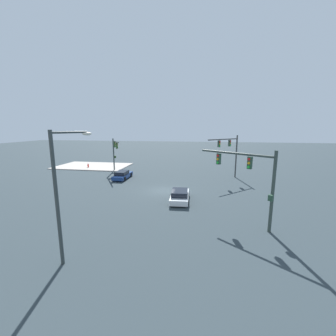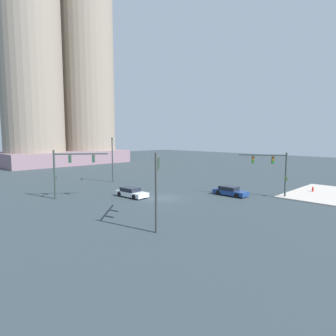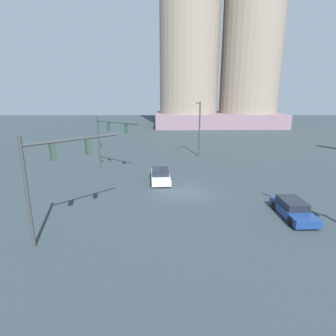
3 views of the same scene
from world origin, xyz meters
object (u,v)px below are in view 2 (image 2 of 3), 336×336
(sedan_car_waiting_far, at_px, (131,192))
(traffic_signal_near_corner, at_px, (274,166))
(sedan_car_approaching, at_px, (230,191))
(traffic_signal_cross_street, at_px, (157,175))
(streetlamp_curved_arm, at_px, (113,156))
(traffic_signal_opposite_side, at_px, (68,165))
(fire_hydrant_on_curb, at_px, (313,189))

(sedan_car_waiting_far, bearing_deg, traffic_signal_near_corner, 40.96)
(sedan_car_waiting_far, bearing_deg, sedan_car_approaching, 45.29)
(sedan_car_approaching, bearing_deg, sedan_car_waiting_far, -132.00)
(traffic_signal_cross_street, relative_size, streetlamp_curved_arm, 0.86)
(streetlamp_curved_arm, xyz_separation_m, sedan_car_approaching, (4.51, -20.13, -3.85))
(traffic_signal_opposite_side, relative_size, sedan_car_approaching, 1.33)
(traffic_signal_cross_street, height_order, sedan_car_waiting_far, traffic_signal_cross_street)
(traffic_signal_cross_street, distance_m, sedan_car_waiting_far, 13.48)
(traffic_signal_opposite_side, xyz_separation_m, traffic_signal_cross_street, (-0.02, -16.11, 0.35))
(traffic_signal_near_corner, relative_size, streetlamp_curved_arm, 0.76)
(streetlamp_curved_arm, relative_size, sedan_car_waiting_far, 1.64)
(streetlamp_curved_arm, xyz_separation_m, sedan_car_waiting_far, (-5.21, -11.60, -3.85))
(traffic_signal_near_corner, distance_m, traffic_signal_opposite_side, 25.86)
(traffic_signal_cross_street, distance_m, sedan_car_approaching, 16.56)
(traffic_signal_opposite_side, xyz_separation_m, sedan_car_approaching, (15.81, -13.30, -3.60))
(traffic_signal_near_corner, distance_m, fire_hydrant_on_curb, 8.00)
(sedan_car_approaching, bearing_deg, traffic_signal_near_corner, 33.18)
(streetlamp_curved_arm, bearing_deg, sedan_car_approaching, 40.41)
(traffic_signal_opposite_side, height_order, traffic_signal_cross_street, traffic_signal_cross_street)
(sedan_car_waiting_far, bearing_deg, streetlamp_curved_arm, 152.42)
(traffic_signal_opposite_side, height_order, sedan_car_waiting_far, traffic_signal_opposite_side)
(sedan_car_waiting_far, distance_m, fire_hydrant_on_curb, 24.92)
(streetlamp_curved_arm, bearing_deg, sedan_car_waiting_far, 3.61)
(sedan_car_waiting_far, bearing_deg, fire_hydrant_on_curb, 47.65)
(traffic_signal_near_corner, xyz_separation_m, traffic_signal_opposite_side, (-18.80, 17.75, 0.18))
(sedan_car_approaching, height_order, fire_hydrant_on_curb, sedan_car_approaching)
(traffic_signal_cross_street, xyz_separation_m, sedan_car_approaching, (15.83, 2.82, -3.95))
(fire_hydrant_on_curb, bearing_deg, traffic_signal_near_corner, 158.19)
(traffic_signal_opposite_side, bearing_deg, sedan_car_approaching, -1.66)
(traffic_signal_cross_street, bearing_deg, sedan_car_waiting_far, 17.35)
(sedan_car_approaching, bearing_deg, streetlamp_curved_arm, -168.08)
(traffic_signal_opposite_side, xyz_separation_m, fire_hydrant_on_curb, (25.48, -20.42, -3.69))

